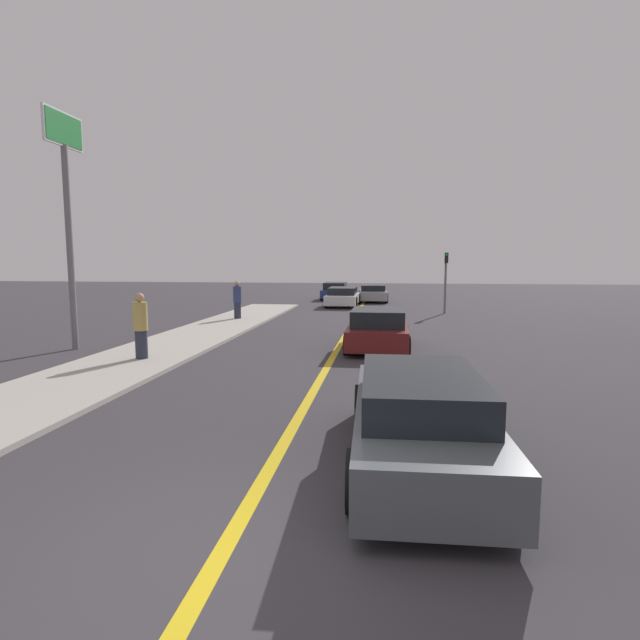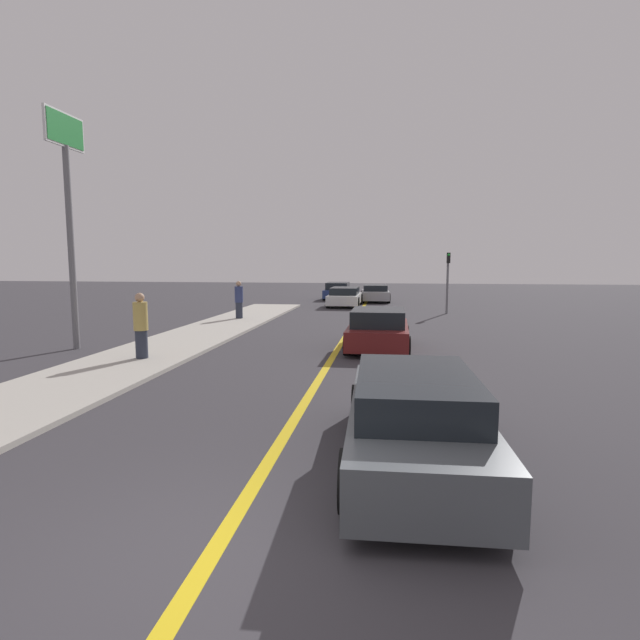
# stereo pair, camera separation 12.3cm
# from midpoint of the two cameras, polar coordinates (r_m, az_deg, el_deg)

# --- Properties ---
(ground_plane) EXTENTS (120.00, 120.00, 0.00)m
(ground_plane) POSITION_cam_midpoint_polar(r_m,az_deg,el_deg) (5.37, -11.65, -24.89)
(ground_plane) COLOR #38353A
(road_center_line) EXTENTS (0.20, 60.00, 0.01)m
(road_center_line) POSITION_cam_midpoint_polar(r_m,az_deg,el_deg) (22.52, 3.96, -0.42)
(road_center_line) COLOR gold
(road_center_line) RESTS_ON ground_plane
(sidewalk_left) EXTENTS (2.97, 26.36, 0.10)m
(sidewalk_left) POSITION_cam_midpoint_polar(r_m,az_deg,el_deg) (19.03, -13.68, -1.77)
(sidewalk_left) COLOR #ADA89E
(sidewalk_left) RESTS_ON ground_plane
(car_near_right_lane) EXTENTS (1.97, 4.79, 1.33)m
(car_near_right_lane) POSITION_cam_midpoint_polar(r_m,az_deg,el_deg) (7.10, 11.22, -10.97)
(car_near_right_lane) COLOR #4C5156
(car_near_right_lane) RESTS_ON ground_plane
(car_ahead_center) EXTENTS (2.01, 3.89, 1.29)m
(car_ahead_center) POSITION_cam_midpoint_polar(r_m,az_deg,el_deg) (16.06, 6.90, -1.13)
(car_ahead_center) COLOR maroon
(car_ahead_center) RESTS_ON ground_plane
(car_far_distant) EXTENTS (2.02, 4.60, 1.18)m
(car_far_distant) POSITION_cam_midpoint_polar(r_m,az_deg,el_deg) (31.37, 2.99, 2.67)
(car_far_distant) COLOR silver
(car_far_distant) RESTS_ON ground_plane
(car_parked_left_lot) EXTENTS (2.14, 4.24, 1.17)m
(car_parked_left_lot) POSITION_cam_midpoint_polar(r_m,az_deg,el_deg) (35.00, 6.43, 3.06)
(car_parked_left_lot) COLOR #9E9EA3
(car_parked_left_lot) RESTS_ON ground_plane
(car_oncoming_far) EXTENTS (1.90, 4.46, 1.25)m
(car_oncoming_far) POSITION_cam_midpoint_polar(r_m,az_deg,el_deg) (37.01, 2.16, 3.33)
(car_oncoming_far) COLOR navy
(car_oncoming_far) RESTS_ON ground_plane
(pedestrian_near_curb) EXTENTS (0.39, 0.39, 1.83)m
(pedestrian_near_curb) POSITION_cam_midpoint_polar(r_m,az_deg,el_deg) (14.72, -19.57, -0.62)
(pedestrian_near_curb) COLOR #282D3D
(pedestrian_near_curb) RESTS_ON sidewalk_left
(pedestrian_mid_group) EXTENTS (0.39, 0.39, 1.77)m
(pedestrian_mid_group) POSITION_cam_midpoint_polar(r_m,az_deg,el_deg) (23.95, -9.10, 2.30)
(pedestrian_mid_group) COLOR #282D3D
(pedestrian_mid_group) RESTS_ON sidewalk_left
(traffic_light) EXTENTS (0.18, 0.40, 3.25)m
(traffic_light) POSITION_cam_midpoint_polar(r_m,az_deg,el_deg) (27.53, 14.52, 4.94)
(traffic_light) COLOR slate
(traffic_light) RESTS_ON ground_plane
(roadside_sign) EXTENTS (0.20, 1.84, 7.33)m
(roadside_sign) POSITION_cam_midpoint_polar(r_m,az_deg,el_deg) (17.82, -26.74, 14.02)
(roadside_sign) COLOR slate
(roadside_sign) RESTS_ON ground_plane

